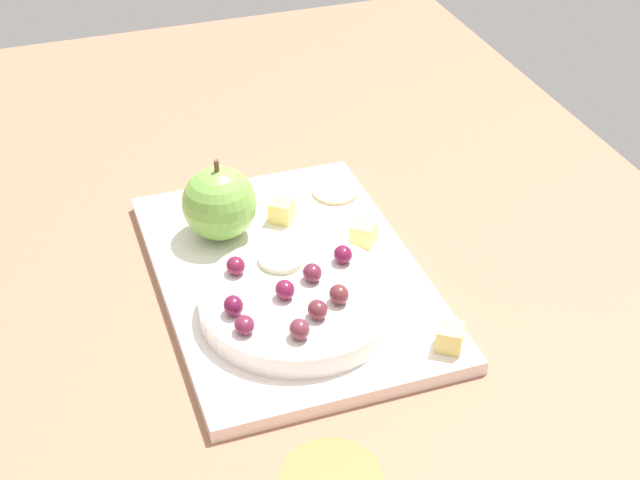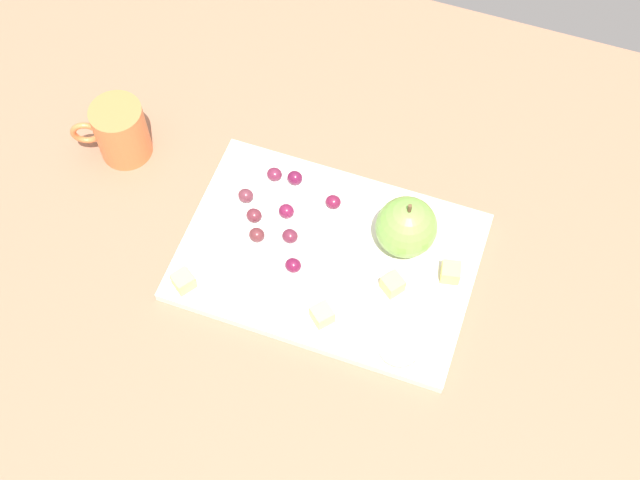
{
  "view_description": "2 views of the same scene",
  "coord_description": "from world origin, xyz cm",
  "px_view_note": "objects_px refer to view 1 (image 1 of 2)",
  "views": [
    {
      "loc": [
        72.52,
        -20.41,
        60.93
      ],
      "look_at": [
        2.42,
        3.88,
        8.45
      ],
      "focal_mm": 53.49,
      "sensor_mm": 36.0,
      "label": 1
    },
    {
      "loc": [
        -14.26,
        49.13,
        98.32
      ],
      "look_at": [
        2.24,
        2.01,
        9.4
      ],
      "focal_mm": 47.96,
      "sensor_mm": 36.0,
      "label": 2
    }
  ],
  "objects_px": {
    "cheese_cube_1": "(364,234)",
    "apple_slice_0": "(281,259)",
    "grape_6": "(244,325)",
    "cheese_cube_3": "(230,188)",
    "grape_5": "(236,266)",
    "grape_0": "(339,294)",
    "platter": "(290,277)",
    "apple_whole": "(219,203)",
    "grape_3": "(285,290)",
    "cracker_0": "(336,192)",
    "cheese_cube_0": "(450,338)",
    "grape_1": "(312,273)",
    "cheese_cube_2": "(282,211)",
    "serving_dish": "(299,302)",
    "grape_2": "(233,306)",
    "grape_7": "(299,329)",
    "grape_4": "(343,254)",
    "grape_8": "(318,310)"
  },
  "relations": [
    {
      "from": "serving_dish",
      "to": "cheese_cube_2",
      "type": "xyz_separation_m",
      "value": [
        -0.15,
        0.03,
        0.0
      ]
    },
    {
      "from": "grape_5",
      "to": "apple_slice_0",
      "type": "bearing_deg",
      "value": 94.12
    },
    {
      "from": "grape_5",
      "to": "grape_8",
      "type": "distance_m",
      "value": 0.1
    },
    {
      "from": "grape_5",
      "to": "apple_slice_0",
      "type": "distance_m",
      "value": 0.05
    },
    {
      "from": "cheese_cube_3",
      "to": "apple_slice_0",
      "type": "xyz_separation_m",
      "value": [
        0.16,
        0.01,
        0.01
      ]
    },
    {
      "from": "grape_2",
      "to": "grape_1",
      "type": "bearing_deg",
      "value": 106.06
    },
    {
      "from": "grape_1",
      "to": "grape_4",
      "type": "distance_m",
      "value": 0.04
    },
    {
      "from": "grape_5",
      "to": "cheese_cube_0",
      "type": "bearing_deg",
      "value": 48.34
    },
    {
      "from": "grape_0",
      "to": "grape_2",
      "type": "bearing_deg",
      "value": -99.29
    },
    {
      "from": "grape_0",
      "to": "grape_1",
      "type": "distance_m",
      "value": 0.04
    },
    {
      "from": "cheese_cube_0",
      "to": "cracker_0",
      "type": "xyz_separation_m",
      "value": [
        -0.27,
        -0.01,
        -0.01
      ]
    },
    {
      "from": "platter",
      "to": "grape_2",
      "type": "height_order",
      "value": "grape_2"
    },
    {
      "from": "grape_6",
      "to": "cheese_cube_3",
      "type": "bearing_deg",
      "value": 168.25
    },
    {
      "from": "serving_dish",
      "to": "grape_5",
      "type": "bearing_deg",
      "value": -136.27
    },
    {
      "from": "grape_2",
      "to": "grape_4",
      "type": "xyz_separation_m",
      "value": [
        -0.04,
        0.12,
        -0.0
      ]
    },
    {
      "from": "cheese_cube_0",
      "to": "grape_3",
      "type": "bearing_deg",
      "value": -125.54
    },
    {
      "from": "serving_dish",
      "to": "platter",
      "type": "bearing_deg",
      "value": 170.25
    },
    {
      "from": "grape_3",
      "to": "apple_slice_0",
      "type": "height_order",
      "value": "grape_3"
    },
    {
      "from": "apple_whole",
      "to": "cheese_cube_1",
      "type": "bearing_deg",
      "value": 64.92
    },
    {
      "from": "platter",
      "to": "grape_8",
      "type": "height_order",
      "value": "grape_8"
    },
    {
      "from": "cheese_cube_0",
      "to": "grape_2",
      "type": "height_order",
      "value": "grape_2"
    },
    {
      "from": "grape_2",
      "to": "apple_slice_0",
      "type": "bearing_deg",
      "value": 134.17
    },
    {
      "from": "cracker_0",
      "to": "cheese_cube_0",
      "type": "bearing_deg",
      "value": 1.76
    },
    {
      "from": "platter",
      "to": "grape_7",
      "type": "distance_m",
      "value": 0.13
    },
    {
      "from": "platter",
      "to": "grape_1",
      "type": "bearing_deg",
      "value": 9.07
    },
    {
      "from": "platter",
      "to": "apple_whole",
      "type": "distance_m",
      "value": 0.11
    },
    {
      "from": "grape_0",
      "to": "grape_1",
      "type": "xyz_separation_m",
      "value": [
        -0.04,
        -0.01,
        -0.0
      ]
    },
    {
      "from": "grape_2",
      "to": "grape_6",
      "type": "height_order",
      "value": "grape_2"
    },
    {
      "from": "apple_slice_0",
      "to": "grape_8",
      "type": "bearing_deg",
      "value": 3.97
    },
    {
      "from": "serving_dish",
      "to": "grape_2",
      "type": "xyz_separation_m",
      "value": [
        0.01,
        -0.06,
        0.02
      ]
    },
    {
      "from": "platter",
      "to": "grape_3",
      "type": "distance_m",
      "value": 0.08
    },
    {
      "from": "grape_6",
      "to": "apple_whole",
      "type": "bearing_deg",
      "value": 172.44
    },
    {
      "from": "grape_0",
      "to": "cheese_cube_3",
      "type": "bearing_deg",
      "value": -170.58
    },
    {
      "from": "cheese_cube_2",
      "to": "cracker_0",
      "type": "bearing_deg",
      "value": 113.0
    },
    {
      "from": "grape_7",
      "to": "cheese_cube_0",
      "type": "bearing_deg",
      "value": 75.88
    },
    {
      "from": "cheese_cube_2",
      "to": "grape_2",
      "type": "distance_m",
      "value": 0.19
    },
    {
      "from": "apple_whole",
      "to": "grape_5",
      "type": "bearing_deg",
      "value": -5.48
    },
    {
      "from": "serving_dish",
      "to": "grape_4",
      "type": "distance_m",
      "value": 0.07
    },
    {
      "from": "apple_whole",
      "to": "cracker_0",
      "type": "bearing_deg",
      "value": 104.3
    },
    {
      "from": "grape_7",
      "to": "platter",
      "type": "bearing_deg",
      "value": 166.65
    },
    {
      "from": "cheese_cube_3",
      "to": "grape_0",
      "type": "xyz_separation_m",
      "value": [
        0.24,
        0.04,
        0.02
      ]
    },
    {
      "from": "cheese_cube_2",
      "to": "grape_0",
      "type": "bearing_deg",
      "value": 0.02
    },
    {
      "from": "serving_dish",
      "to": "apple_slice_0",
      "type": "distance_m",
      "value": 0.05
    },
    {
      "from": "cheese_cube_1",
      "to": "apple_slice_0",
      "type": "distance_m",
      "value": 0.1
    },
    {
      "from": "cheese_cube_0",
      "to": "apple_slice_0",
      "type": "height_order",
      "value": "apple_slice_0"
    },
    {
      "from": "cheese_cube_1",
      "to": "cheese_cube_2",
      "type": "relative_size",
      "value": 1.0
    },
    {
      "from": "grape_2",
      "to": "grape_0",
      "type": "bearing_deg",
      "value": 80.71
    },
    {
      "from": "cracker_0",
      "to": "grape_7",
      "type": "xyz_separation_m",
      "value": [
        0.24,
        -0.12,
        0.03
      ]
    },
    {
      "from": "grape_1",
      "to": "grape_4",
      "type": "height_order",
      "value": "same"
    },
    {
      "from": "grape_3",
      "to": "grape_7",
      "type": "xyz_separation_m",
      "value": [
        0.06,
        -0.0,
        0.0
      ]
    }
  ]
}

